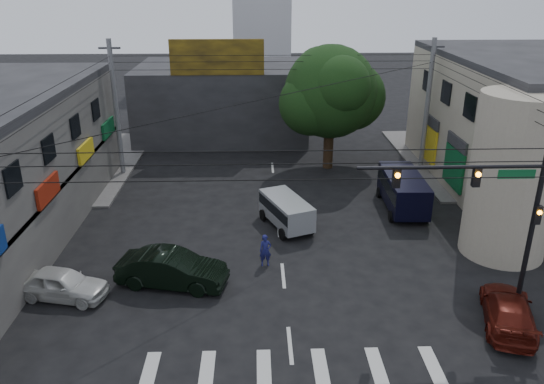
{
  "coord_description": "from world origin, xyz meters",
  "views": [
    {
      "loc": [
        -1.19,
        -19.2,
        12.77
      ],
      "look_at": [
        -0.45,
        4.0,
        3.37
      ],
      "focal_mm": 35.0,
      "sensor_mm": 36.0,
      "label": 1
    }
  ],
  "objects_px": {
    "traffic_gantry": "(494,203)",
    "utility_pole_far_right": "(427,107)",
    "maroon_sedan": "(508,310)",
    "utility_pole_far_left": "(116,110)",
    "silver_minivan": "(286,213)",
    "dark_sedan": "(172,269)",
    "street_tree": "(331,92)",
    "white_compact": "(62,284)",
    "traffic_officer": "(265,250)",
    "navy_van": "(403,192)"
  },
  "relations": [
    {
      "from": "utility_pole_far_right",
      "to": "utility_pole_far_left",
      "type": "bearing_deg",
      "value": 180.0
    },
    {
      "from": "white_compact",
      "to": "traffic_gantry",
      "type": "bearing_deg",
      "value": -82.1
    },
    {
      "from": "utility_pole_far_left",
      "to": "white_compact",
      "type": "bearing_deg",
      "value": -86.44
    },
    {
      "from": "silver_minivan",
      "to": "white_compact",
      "type": "bearing_deg",
      "value": 101.93
    },
    {
      "from": "utility_pole_far_left",
      "to": "silver_minivan",
      "type": "relative_size",
      "value": 2.18
    },
    {
      "from": "white_compact",
      "to": "navy_van",
      "type": "height_order",
      "value": "navy_van"
    },
    {
      "from": "traffic_gantry",
      "to": "traffic_officer",
      "type": "relative_size",
      "value": 4.55
    },
    {
      "from": "white_compact",
      "to": "navy_van",
      "type": "xyz_separation_m",
      "value": [
        16.97,
        8.91,
        0.38
      ]
    },
    {
      "from": "navy_van",
      "to": "maroon_sedan",
      "type": "bearing_deg",
      "value": -172.09
    },
    {
      "from": "traffic_officer",
      "to": "navy_van",
      "type": "bearing_deg",
      "value": 29.83
    },
    {
      "from": "utility_pole_far_right",
      "to": "white_compact",
      "type": "xyz_separation_m",
      "value": [
        -20.04,
        -15.48,
        -3.93
      ]
    },
    {
      "from": "maroon_sedan",
      "to": "navy_van",
      "type": "relative_size",
      "value": 0.9
    },
    {
      "from": "navy_van",
      "to": "white_compact",
      "type": "bearing_deg",
      "value": 119.48
    },
    {
      "from": "street_tree",
      "to": "white_compact",
      "type": "distance_m",
      "value": 21.86
    },
    {
      "from": "white_compact",
      "to": "street_tree",
      "type": "bearing_deg",
      "value": -26.49
    },
    {
      "from": "maroon_sedan",
      "to": "traffic_officer",
      "type": "xyz_separation_m",
      "value": [
        -9.45,
        4.97,
        0.15
      ]
    },
    {
      "from": "dark_sedan",
      "to": "navy_van",
      "type": "distance_m",
      "value": 14.78
    },
    {
      "from": "utility_pole_far_right",
      "to": "maroon_sedan",
      "type": "height_order",
      "value": "utility_pole_far_right"
    },
    {
      "from": "street_tree",
      "to": "maroon_sedan",
      "type": "xyz_separation_m",
      "value": [
        4.66,
        -18.97,
        -4.83
      ]
    },
    {
      "from": "navy_van",
      "to": "traffic_officer",
      "type": "distance_m",
      "value": 10.44
    },
    {
      "from": "utility_pole_far_right",
      "to": "traffic_officer",
      "type": "bearing_deg",
      "value": -130.99
    },
    {
      "from": "dark_sedan",
      "to": "navy_van",
      "type": "relative_size",
      "value": 0.96
    },
    {
      "from": "street_tree",
      "to": "traffic_officer",
      "type": "distance_m",
      "value": 15.52
    },
    {
      "from": "maroon_sedan",
      "to": "navy_van",
      "type": "height_order",
      "value": "navy_van"
    },
    {
      "from": "white_compact",
      "to": "silver_minivan",
      "type": "bearing_deg",
      "value": -43.38
    },
    {
      "from": "dark_sedan",
      "to": "street_tree",
      "type": "bearing_deg",
      "value": -17.97
    },
    {
      "from": "utility_pole_far_left",
      "to": "dark_sedan",
      "type": "xyz_separation_m",
      "value": [
        5.53,
        -14.62,
        -3.8
      ]
    },
    {
      "from": "street_tree",
      "to": "white_compact",
      "type": "relative_size",
      "value": 2.08
    },
    {
      "from": "traffic_gantry",
      "to": "traffic_officer",
      "type": "xyz_separation_m",
      "value": [
        -8.62,
        4.0,
        -4.04
      ]
    },
    {
      "from": "street_tree",
      "to": "silver_minivan",
      "type": "bearing_deg",
      "value": -109.96
    },
    {
      "from": "traffic_gantry",
      "to": "utility_pole_far_right",
      "type": "relative_size",
      "value": 0.78
    },
    {
      "from": "maroon_sedan",
      "to": "navy_van",
      "type": "distance_m",
      "value": 11.47
    },
    {
      "from": "traffic_gantry",
      "to": "silver_minivan",
      "type": "distance_m",
      "value": 11.72
    },
    {
      "from": "utility_pole_far_left",
      "to": "dark_sedan",
      "type": "bearing_deg",
      "value": -69.28
    },
    {
      "from": "silver_minivan",
      "to": "navy_van",
      "type": "relative_size",
      "value": 0.79
    },
    {
      "from": "silver_minivan",
      "to": "traffic_officer",
      "type": "bearing_deg",
      "value": 141.8
    },
    {
      "from": "traffic_gantry",
      "to": "utility_pole_far_right",
      "type": "distance_m",
      "value": 17.21
    },
    {
      "from": "traffic_officer",
      "to": "dark_sedan",
      "type": "bearing_deg",
      "value": -166.95
    },
    {
      "from": "utility_pole_far_right",
      "to": "street_tree",
      "type": "bearing_deg",
      "value": 171.25
    },
    {
      "from": "utility_pole_far_right",
      "to": "traffic_officer",
      "type": "distance_m",
      "value": 17.64
    },
    {
      "from": "maroon_sedan",
      "to": "utility_pole_far_left",
      "type": "bearing_deg",
      "value": -25.84
    },
    {
      "from": "silver_minivan",
      "to": "dark_sedan",
      "type": "bearing_deg",
      "value": 115.18
    },
    {
      "from": "utility_pole_far_left",
      "to": "silver_minivan",
      "type": "xyz_separation_m",
      "value": [
        10.93,
        -8.83,
        -3.76
      ]
    },
    {
      "from": "maroon_sedan",
      "to": "silver_minivan",
      "type": "bearing_deg",
      "value": -30.66
    },
    {
      "from": "utility_pole_far_left",
      "to": "navy_van",
      "type": "bearing_deg",
      "value": -20.14
    },
    {
      "from": "utility_pole_far_right",
      "to": "dark_sedan",
      "type": "distance_m",
      "value": 21.62
    },
    {
      "from": "utility_pole_far_left",
      "to": "utility_pole_far_right",
      "type": "distance_m",
      "value": 21.0
    },
    {
      "from": "dark_sedan",
      "to": "white_compact",
      "type": "height_order",
      "value": "dark_sedan"
    },
    {
      "from": "traffic_gantry",
      "to": "white_compact",
      "type": "bearing_deg",
      "value": 174.99
    },
    {
      "from": "street_tree",
      "to": "traffic_gantry",
      "type": "xyz_separation_m",
      "value": [
        3.82,
        -18.0,
        -0.64
      ]
    }
  ]
}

